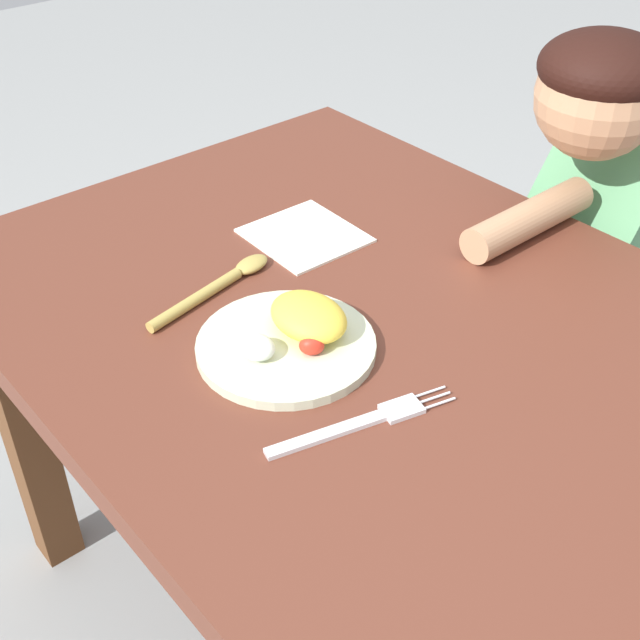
{
  "coord_description": "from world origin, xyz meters",
  "views": [
    {
      "loc": [
        0.56,
        -0.61,
        1.31
      ],
      "look_at": [
        -0.07,
        -0.07,
        0.69
      ],
      "focal_mm": 46.47,
      "sensor_mm": 36.0,
      "label": 1
    }
  ],
  "objects_px": {
    "fork": "(361,423)",
    "spoon": "(220,284)",
    "person": "(593,252)",
    "plate": "(293,336)"
  },
  "relations": [
    {
      "from": "plate",
      "to": "fork",
      "type": "height_order",
      "value": "plate"
    },
    {
      "from": "spoon",
      "to": "person",
      "type": "relative_size",
      "value": 0.23
    },
    {
      "from": "fork",
      "to": "person",
      "type": "bearing_deg",
      "value": 26.54
    },
    {
      "from": "plate",
      "to": "spoon",
      "type": "bearing_deg",
      "value": 178.62
    },
    {
      "from": "spoon",
      "to": "fork",
      "type": "bearing_deg",
      "value": -106.93
    },
    {
      "from": "fork",
      "to": "spoon",
      "type": "xyz_separation_m",
      "value": [
        -0.32,
        0.03,
        0.0
      ]
    },
    {
      "from": "spoon",
      "to": "plate",
      "type": "bearing_deg",
      "value": -102.34
    },
    {
      "from": "plate",
      "to": "person",
      "type": "bearing_deg",
      "value": 88.61
    },
    {
      "from": "person",
      "to": "fork",
      "type": "bearing_deg",
      "value": 101.75
    },
    {
      "from": "plate",
      "to": "person",
      "type": "xyz_separation_m",
      "value": [
        0.02,
        0.65,
        -0.13
      ]
    }
  ]
}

